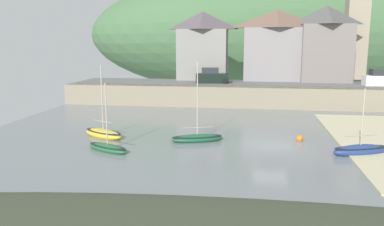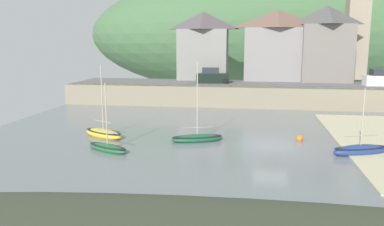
{
  "view_description": "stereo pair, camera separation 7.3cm",
  "coord_description": "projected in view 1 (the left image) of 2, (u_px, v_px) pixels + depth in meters",
  "views": [
    {
      "loc": [
        -1.52,
        -28.64,
        7.57
      ],
      "look_at": [
        -6.07,
        1.12,
        2.06
      ],
      "focal_mm": 36.71,
      "sensor_mm": 36.0,
      "label": 1
    },
    {
      "loc": [
        -1.45,
        -28.63,
        7.57
      ],
      "look_at": [
        -6.07,
        1.12,
        2.06
      ],
      "focal_mm": 36.71,
      "sensor_mm": 36.0,
      "label": 2
    }
  ],
  "objects": [
    {
      "name": "parked_car_near_slipway",
      "position": [
        212.0,
        77.0,
        49.51
      ],
      "size": [
        4.23,
        2.05,
        1.95
      ],
      "rotation": [
        0.0,
        0.0,
        0.09
      ],
      "color": "black",
      "rests_on": "ground"
    },
    {
      "name": "waterfront_building_left",
      "position": [
        203.0,
        45.0,
        53.45
      ],
      "size": [
        6.91,
        4.66,
        9.14
      ],
      "color": "gray",
      "rests_on": "ground"
    },
    {
      "name": "sailboat_tall_mast",
      "position": [
        360.0,
        150.0,
        26.66
      ],
      "size": [
        4.15,
        2.5,
        4.69
      ],
      "rotation": [
        0.0,
        0.0,
        0.36
      ],
      "color": "navy",
      "rests_on": "ground"
    },
    {
      "name": "waterfront_building_right",
      "position": [
        325.0,
        43.0,
        51.01
      ],
      "size": [
        6.6,
        5.92,
        9.7
      ],
      "color": "slate",
      "rests_on": "ground"
    },
    {
      "name": "church_with_spire",
      "position": [
        357.0,
        13.0,
        53.48
      ],
      "size": [
        3.0,
        3.0,
        17.38
      ],
      "color": "gray",
      "rests_on": "ground"
    },
    {
      "name": "sailboat_far_left",
      "position": [
        197.0,
        138.0,
        30.19
      ],
      "size": [
        4.21,
        2.59,
        6.26
      ],
      "rotation": [
        0.0,
        0.0,
        0.35
      ],
      "color": "#1A5333",
      "rests_on": "ground"
    },
    {
      "name": "motorboat_with_cabin",
      "position": [
        108.0,
        148.0,
        27.54
      ],
      "size": [
        3.66,
        2.56,
        4.92
      ],
      "rotation": [
        0.0,
        0.0,
        -0.47
      ],
      "color": "#205D34",
      "rests_on": "ground"
    },
    {
      "name": "rowboat_small_beached",
      "position": [
        103.0,
        133.0,
        31.55
      ],
      "size": [
        4.16,
        3.14,
        5.94
      ],
      "rotation": [
        0.0,
        0.0,
        -0.51
      ],
      "color": "gold",
      "rests_on": "ground"
    },
    {
      "name": "hillside_backdrop",
      "position": [
        281.0,
        34.0,
        80.42
      ],
      "size": [
        80.0,
        44.0,
        25.65
      ],
      "color": "#456A42",
      "rests_on": "ground"
    },
    {
      "name": "waterfront_building_centre",
      "position": [
        277.0,
        45.0,
        51.97
      ],
      "size": [
        8.77,
        4.32,
        9.26
      ],
      "color": "gray",
      "rests_on": "ground"
    },
    {
      "name": "ground",
      "position": [
        308.0,
        193.0,
        19.45
      ],
      "size": [
        48.0,
        41.0,
        0.61
      ],
      "color": "slate"
    },
    {
      "name": "quay_seawall",
      "position": [
        265.0,
        95.0,
        45.76
      ],
      "size": [
        48.0,
        9.4,
        2.4
      ],
      "color": "gray",
      "rests_on": "ground"
    },
    {
      "name": "mooring_buoy",
      "position": [
        300.0,
        138.0,
        30.38
      ],
      "size": [
        0.54,
        0.54,
        0.54
      ],
      "color": "orange",
      "rests_on": "ground"
    },
    {
      "name": "parked_car_by_wall",
      "position": [
        381.0,
        79.0,
        46.51
      ],
      "size": [
        4.22,
        2.0,
        1.95
      ],
      "rotation": [
        0.0,
        0.0,
        0.07
      ],
      "color": "silver",
      "rests_on": "ground"
    }
  ]
}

